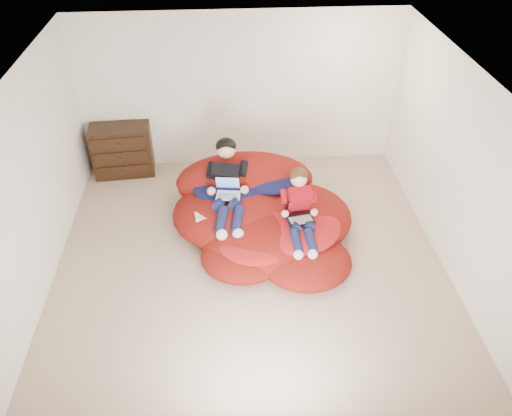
{
  "coord_description": "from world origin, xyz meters",
  "views": [
    {
      "loc": [
        -0.27,
        -4.8,
        4.52
      ],
      "look_at": [
        0.1,
        0.2,
        0.7
      ],
      "focal_mm": 35.0,
      "sensor_mm": 36.0,
      "label": 1
    }
  ],
  "objects_px": {
    "older_boy": "(228,181)",
    "laptop_white": "(228,190)",
    "dresser": "(123,150)",
    "beanbag_pile": "(260,215)",
    "laptop_black": "(300,212)",
    "younger_boy": "(300,206)"
  },
  "relations": [
    {
      "from": "laptop_white",
      "to": "laptop_black",
      "type": "height_order",
      "value": "laptop_white"
    },
    {
      "from": "laptop_black",
      "to": "dresser",
      "type": "bearing_deg",
      "value": 141.99
    },
    {
      "from": "dresser",
      "to": "beanbag_pile",
      "type": "distance_m",
      "value": 2.65
    },
    {
      "from": "younger_boy",
      "to": "laptop_white",
      "type": "xyz_separation_m",
      "value": [
        -0.91,
        0.45,
        -0.01
      ]
    },
    {
      "from": "beanbag_pile",
      "to": "younger_boy",
      "type": "relative_size",
      "value": 2.49
    },
    {
      "from": "younger_boy",
      "to": "laptop_white",
      "type": "bearing_deg",
      "value": 153.84
    },
    {
      "from": "older_boy",
      "to": "dresser",
      "type": "bearing_deg",
      "value": 139.23
    },
    {
      "from": "beanbag_pile",
      "to": "laptop_black",
      "type": "xyz_separation_m",
      "value": [
        0.48,
        -0.38,
        0.31
      ]
    },
    {
      "from": "older_boy",
      "to": "younger_boy",
      "type": "relative_size",
      "value": 1.33
    },
    {
      "from": "younger_boy",
      "to": "laptop_white",
      "type": "distance_m",
      "value": 1.02
    },
    {
      "from": "dresser",
      "to": "laptop_black",
      "type": "bearing_deg",
      "value": -38.01
    },
    {
      "from": "laptop_black",
      "to": "younger_boy",
      "type": "bearing_deg",
      "value": 90.0
    },
    {
      "from": "beanbag_pile",
      "to": "laptop_white",
      "type": "bearing_deg",
      "value": 168.26
    },
    {
      "from": "older_boy",
      "to": "younger_boy",
      "type": "xyz_separation_m",
      "value": [
        0.91,
        -0.57,
        -0.06
      ]
    },
    {
      "from": "older_boy",
      "to": "laptop_white",
      "type": "bearing_deg",
      "value": -90.0
    },
    {
      "from": "dresser",
      "to": "laptop_black",
      "type": "distance_m",
      "value": 3.26
    },
    {
      "from": "older_boy",
      "to": "younger_boy",
      "type": "bearing_deg",
      "value": -31.72
    },
    {
      "from": "beanbag_pile",
      "to": "younger_boy",
      "type": "xyz_separation_m",
      "value": [
        0.48,
        -0.36,
        0.39
      ]
    },
    {
      "from": "beanbag_pile",
      "to": "dresser",
      "type": "bearing_deg",
      "value": 141.98
    },
    {
      "from": "older_boy",
      "to": "laptop_white",
      "type": "xyz_separation_m",
      "value": [
        0.0,
        -0.12,
        -0.07
      ]
    },
    {
      "from": "dresser",
      "to": "older_boy",
      "type": "xyz_separation_m",
      "value": [
        1.65,
        -1.43,
        0.3
      ]
    },
    {
      "from": "laptop_white",
      "to": "laptop_black",
      "type": "xyz_separation_m",
      "value": [
        0.91,
        -0.47,
        -0.07
      ]
    }
  ]
}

